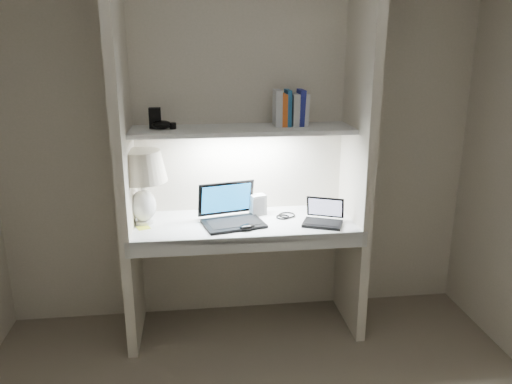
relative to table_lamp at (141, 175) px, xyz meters
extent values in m
cube|color=beige|center=(0.64, 0.23, 0.16)|extent=(3.20, 0.01, 2.50)
cube|color=beige|center=(-0.09, -0.05, 0.16)|extent=(0.06, 0.55, 2.50)
cube|color=beige|center=(1.37, -0.05, 0.16)|extent=(0.06, 0.55, 2.50)
cube|color=white|center=(0.64, -0.05, -0.34)|extent=(1.40, 0.55, 0.04)
cube|color=silver|center=(0.64, -0.31, -0.37)|extent=(1.46, 0.03, 0.10)
cube|color=silver|center=(0.64, 0.05, 0.26)|extent=(1.40, 0.36, 0.03)
cube|color=white|center=(0.64, 0.05, 0.24)|extent=(0.60, 0.04, 0.02)
cylinder|color=white|center=(0.00, 0.00, -0.31)|extent=(0.12, 0.12, 0.02)
ellipsoid|color=white|center=(0.00, 0.00, -0.20)|extent=(0.16, 0.16, 0.20)
cylinder|color=white|center=(0.00, 0.00, -0.08)|extent=(0.03, 0.03, 0.09)
sphere|color=#FFD899|center=(0.00, 0.00, 0.00)|extent=(0.05, 0.05, 0.05)
cube|color=black|center=(0.56, -0.11, -0.31)|extent=(0.42, 0.34, 0.02)
cube|color=black|center=(0.56, -0.11, -0.30)|extent=(0.35, 0.25, 0.00)
cube|color=black|center=(0.53, 0.05, -0.19)|extent=(0.38, 0.15, 0.23)
cube|color=#1B8DE9|center=(0.53, 0.04, -0.19)|extent=(0.33, 0.12, 0.19)
cube|color=black|center=(1.12, -0.18, -0.31)|extent=(0.29, 0.25, 0.02)
cube|color=black|center=(1.12, -0.18, -0.30)|extent=(0.23, 0.19, 0.00)
cube|color=black|center=(1.16, -0.08, -0.23)|extent=(0.24, 0.14, 0.14)
cube|color=#B4B7DD|center=(1.16, -0.09, -0.23)|extent=(0.21, 0.12, 0.11)
cube|color=silver|center=(0.74, 0.07, -0.25)|extent=(0.12, 0.10, 0.14)
ellipsoid|color=black|center=(0.64, -0.20, -0.30)|extent=(0.12, 0.10, 0.04)
torus|color=black|center=(0.93, 0.02, -0.31)|extent=(0.14, 0.14, 0.01)
cube|color=yellow|center=(0.00, -0.09, -0.32)|extent=(0.10, 0.10, 0.00)
cube|color=silver|center=(1.05, 0.10, 0.38)|extent=(0.03, 0.15, 0.20)
cube|color=navy|center=(1.02, 0.10, 0.39)|extent=(0.04, 0.15, 0.23)
cube|color=silver|center=(0.98, 0.10, 0.38)|extent=(0.04, 0.15, 0.20)
cube|color=#256AA3|center=(0.94, 0.10, 0.39)|extent=(0.03, 0.15, 0.23)
cube|color=orange|center=(0.91, 0.10, 0.38)|extent=(0.03, 0.15, 0.20)
cube|color=silver|center=(0.87, 0.10, 0.39)|extent=(0.04, 0.15, 0.23)
cube|color=black|center=(0.10, 0.10, 0.34)|extent=(0.08, 0.05, 0.13)
ellipsoid|color=black|center=(0.14, 0.05, 0.30)|extent=(0.13, 0.09, 0.05)
camera|label=1|loc=(0.34, -3.07, 0.79)|focal=35.00mm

